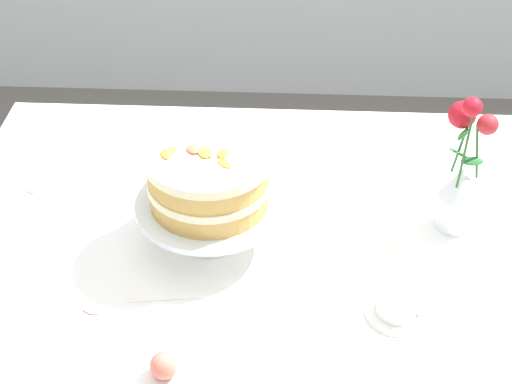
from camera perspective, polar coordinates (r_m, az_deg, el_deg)
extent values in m
cube|color=white|center=(1.58, 2.14, -3.87)|extent=(1.40, 1.00, 0.03)
cylinder|color=brown|center=(2.21, -13.66, -3.66)|extent=(0.06, 0.06, 0.71)
cylinder|color=brown|center=(2.21, 17.93, -4.59)|extent=(0.06, 0.06, 0.71)
cube|color=white|center=(1.57, -3.25, -3.57)|extent=(0.36, 0.36, 0.00)
cylinder|color=silver|center=(1.56, -3.26, -3.39)|extent=(0.11, 0.11, 0.01)
cylinder|color=silver|center=(1.54, -3.31, -2.19)|extent=(0.03, 0.03, 0.07)
cylinder|color=silver|center=(1.51, -3.37, -0.91)|extent=(0.29, 0.29, 0.01)
cylinder|color=tan|center=(1.49, -3.41, -0.14)|extent=(0.23, 0.23, 0.04)
cylinder|color=beige|center=(1.48, -3.45, 0.71)|extent=(0.23, 0.23, 0.02)
cylinder|color=tan|center=(1.46, -3.49, 1.58)|extent=(0.23, 0.23, 0.04)
cylinder|color=beige|center=(1.44, -3.53, 2.51)|extent=(0.24, 0.24, 0.02)
ellipsoid|color=orange|center=(1.44, -6.61, 2.78)|extent=(0.03, 0.04, 0.00)
ellipsoid|color=#E56B51|center=(1.45, -4.61, 3.15)|extent=(0.04, 0.04, 0.01)
ellipsoid|color=orange|center=(1.43, -2.44, 2.83)|extent=(0.02, 0.03, 0.01)
ellipsoid|color=yellow|center=(1.44, -3.61, 2.93)|extent=(0.03, 0.04, 0.01)
ellipsoid|color=yellow|center=(1.41, -2.30, 2.12)|extent=(0.04, 0.04, 0.00)
ellipsoid|color=orange|center=(1.43, -3.84, 2.83)|extent=(0.03, 0.04, 0.01)
ellipsoid|color=yellow|center=(1.45, -6.27, 3.01)|extent=(0.03, 0.04, 0.01)
cylinder|color=silver|center=(1.63, 14.39, -1.32)|extent=(0.07, 0.07, 0.08)
cone|color=silver|center=(1.59, 14.78, 0.69)|extent=(0.08, 0.08, 0.06)
cylinder|color=#2D6028|center=(1.55, 15.83, 2.86)|extent=(0.02, 0.01, 0.12)
sphere|color=red|center=(1.52, 16.56, 4.74)|extent=(0.04, 0.04, 0.04)
ellipsoid|color=#236B2D|center=(1.55, 15.51, 2.19)|extent=(0.04, 0.02, 0.01)
cylinder|color=#2D6028|center=(1.55, 14.71, 3.28)|extent=(0.02, 0.02, 0.13)
sphere|color=red|center=(1.52, 14.82, 5.47)|extent=(0.05, 0.05, 0.05)
ellipsoid|color=#236B2D|center=(1.55, 14.55, 2.77)|extent=(0.04, 0.05, 0.01)
cylinder|color=#2D6028|center=(1.51, 15.10, 3.32)|extent=(0.02, 0.03, 0.18)
sphere|color=red|center=(1.45, 15.51, 6.00)|extent=(0.04, 0.04, 0.04)
ellipsoid|color=#236B2D|center=(1.51, 14.89, 4.09)|extent=(0.04, 0.05, 0.02)
cylinder|color=white|center=(1.44, 10.14, -8.68)|extent=(0.11, 0.11, 0.01)
cylinder|color=white|center=(1.42, 10.28, -7.83)|extent=(0.07, 0.07, 0.05)
torus|color=white|center=(1.42, 12.14, -7.77)|extent=(0.03, 0.01, 0.03)
sphere|color=#ED7260|center=(1.32, -6.72, -12.45)|extent=(0.05, 0.05, 0.05)
ellipsoid|color=pink|center=(1.77, -15.96, 0.24)|extent=(0.03, 0.03, 0.00)
ellipsoid|color=pink|center=(1.46, -11.94, -8.31)|extent=(0.05, 0.04, 0.00)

